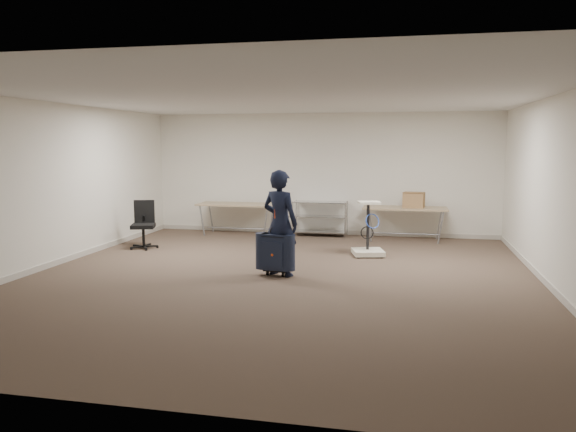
# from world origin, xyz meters

# --- Properties ---
(ground) EXTENTS (9.00, 9.00, 0.00)m
(ground) POSITION_xyz_m (0.00, 0.00, 0.00)
(ground) COLOR #483A2C
(ground) RESTS_ON ground
(room_shell) EXTENTS (8.00, 9.00, 9.00)m
(room_shell) POSITION_xyz_m (0.00, 1.38, 0.05)
(room_shell) COLOR white
(room_shell) RESTS_ON ground
(folding_table_left) EXTENTS (1.80, 0.75, 0.73)m
(folding_table_left) POSITION_xyz_m (-1.90, 3.95, 0.68)
(folding_table_left) COLOR #907658
(folding_table_left) RESTS_ON ground
(folding_table_right) EXTENTS (1.80, 0.75, 0.73)m
(folding_table_right) POSITION_xyz_m (1.90, 3.95, 0.68)
(folding_table_right) COLOR #907658
(folding_table_right) RESTS_ON ground
(wire_shelf) EXTENTS (1.22, 0.47, 0.80)m
(wire_shelf) POSITION_xyz_m (0.00, 4.20, 0.44)
(wire_shelf) COLOR #B8BABE
(wire_shelf) RESTS_ON ground
(person) EXTENTS (0.72, 0.60, 1.69)m
(person) POSITION_xyz_m (-0.03, 0.20, 0.85)
(person) COLOR black
(person) RESTS_ON ground
(suitcase) EXTENTS (0.45, 0.29, 1.15)m
(suitcase) POSITION_xyz_m (-0.09, 0.12, 0.39)
(suitcase) COLOR black
(suitcase) RESTS_ON ground
(office_chair) EXTENTS (0.58, 0.58, 0.96)m
(office_chair) POSITION_xyz_m (-3.26, 1.95, 0.29)
(office_chair) COLOR black
(office_chair) RESTS_ON ground
(equipment_cart) EXTENTS (0.68, 0.68, 1.03)m
(equipment_cart) POSITION_xyz_m (1.24, 2.09, 0.27)
(equipment_cart) COLOR beige
(equipment_cart) RESTS_ON ground
(cardboard_box) EXTENTS (0.49, 0.40, 0.33)m
(cardboard_box) POSITION_xyz_m (2.08, 3.98, 0.89)
(cardboard_box) COLOR #9E7949
(cardboard_box) RESTS_ON folding_table_right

